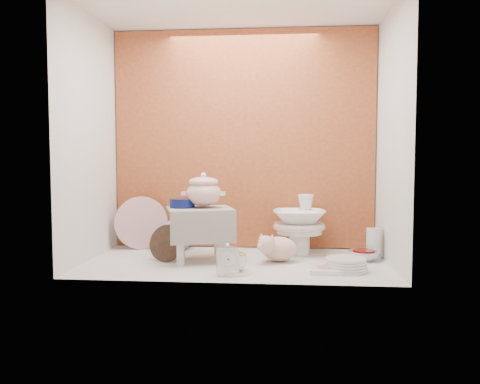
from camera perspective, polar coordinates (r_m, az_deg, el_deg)
The scene contains 17 objects.
ground at distance 3.01m, azimuth -0.42°, elevation -8.03°, with size 1.80×1.80×0.00m, color silver.
niche_shell at distance 3.13m, azimuth -0.10°, elevation 9.55°, with size 1.86×1.03×1.53m.
step_stool at distance 3.02m, azimuth -4.62°, elevation -4.88°, with size 0.38×0.33×0.32m, color silver, non-canonical shape.
soup_tureen at distance 3.02m, azimuth -4.21°, elevation 0.24°, with size 0.25×0.25×0.21m, color white, non-canonical shape.
cobalt_bowl at distance 3.03m, azimuth -6.65°, elevation -1.27°, with size 0.15×0.15×0.06m, color #0A134C.
floral_platter at distance 3.47m, azimuth -11.26°, elevation -3.48°, with size 0.36×0.05×0.36m, color silver, non-canonical shape.
blue_white_vase at distance 3.41m, azimuth -7.47°, elevation -4.41°, with size 0.25×0.25×0.26m, color silver.
lacquer_tray at distance 3.04m, azimuth -8.41°, elevation -5.82°, with size 0.23×0.08×0.22m, color black, non-canonical shape.
mantel_clock at distance 2.65m, azimuth -1.45°, elevation -7.77°, with size 0.12×0.04×0.17m, color silver.
plush_pig at distance 3.01m, azimuth 4.51°, elevation -6.47°, with size 0.27×0.19×0.16m, color #DAA799.
teacup_saucer at distance 2.72m, azimuth -0.59°, elevation -9.17°, with size 0.18×0.18×0.01m, color white.
gold_rim_teacup at distance 2.71m, azimuth -0.59°, elevation -8.01°, with size 0.13×0.13×0.10m, color white.
lattice_dish at distance 2.79m, azimuth 9.82°, elevation -8.80°, with size 0.18×0.18×0.02m, color white.
dinner_plate_stack at distance 2.83m, azimuth 12.07°, elevation -8.12°, with size 0.23×0.23×0.07m, color white.
crystal_bowl at distance 3.14m, azimuth 14.00°, elevation -7.11°, with size 0.19×0.19×0.06m, color silver.
clear_glass_vase at distance 3.21m, azimuth 15.10°, elevation -5.71°, with size 0.09×0.09×0.19m, color silver.
porcelain_tower at distance 3.24m, azimuth 6.81°, elevation -3.70°, with size 0.34×0.34×0.39m, color white, non-canonical shape.
Camera 1 is at (0.29, -2.93, 0.63)m, focal length 37.20 mm.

